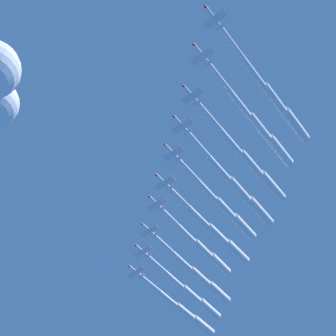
# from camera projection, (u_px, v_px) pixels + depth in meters

# --- Properties ---
(jet_lead) EXTENTS (8.41, 65.60, 3.85)m
(jet_lead) POSITION_uv_depth(u_px,v_px,m) (276.00, 101.00, 217.54)
(jet_lead) COLOR silver
(jet_port_inner) EXTENTS (8.39, 64.14, 3.92)m
(jet_port_inner) POSITION_uv_depth(u_px,v_px,m) (261.00, 129.00, 226.97)
(jet_port_inner) COLOR silver
(jet_starboard_inner) EXTENTS (8.41, 66.41, 3.94)m
(jet_starboard_inner) POSITION_uv_depth(u_px,v_px,m) (253.00, 165.00, 234.67)
(jet_starboard_inner) COLOR silver
(jet_port_mid) EXTENTS (8.39, 67.89, 3.92)m
(jet_port_mid) POSITION_uv_depth(u_px,v_px,m) (242.00, 192.00, 245.61)
(jet_port_mid) COLOR silver
(jet_starboard_mid) EXTENTS (8.39, 62.96, 3.92)m
(jet_starboard_mid) POSITION_uv_depth(u_px,v_px,m) (227.00, 210.00, 253.94)
(jet_starboard_mid) COLOR silver
(jet_port_outer) EXTENTS (8.45, 64.21, 3.83)m
(jet_port_outer) POSITION_uv_depth(u_px,v_px,m) (219.00, 236.00, 262.49)
(jet_port_outer) COLOR silver
(jet_starboard_outer) EXTENTS (8.35, 59.11, 3.98)m
(jet_starboard_outer) POSITION_uv_depth(u_px,v_px,m) (204.00, 250.00, 272.02)
(jet_starboard_outer) COLOR silver
(jet_trail_port) EXTENTS (8.42, 65.31, 3.83)m
(jet_trail_port) POSITION_uv_depth(u_px,v_px,m) (202.00, 278.00, 281.96)
(jet_trail_port) COLOR silver
(jet_trail_starboard) EXTENTS (8.41, 64.82, 3.84)m
(jet_trail_starboard) POSITION_uv_depth(u_px,v_px,m) (193.00, 295.00, 291.60)
(jet_trail_starboard) COLOR silver
(jet_tail_end) EXTENTS (8.41, 65.10, 3.97)m
(jet_tail_end) POSITION_uv_depth(u_px,v_px,m) (187.00, 313.00, 300.70)
(jet_tail_end) COLOR silver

